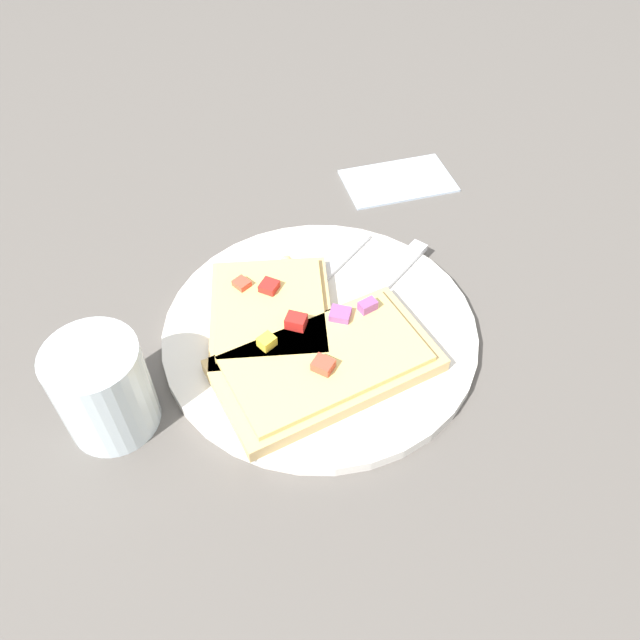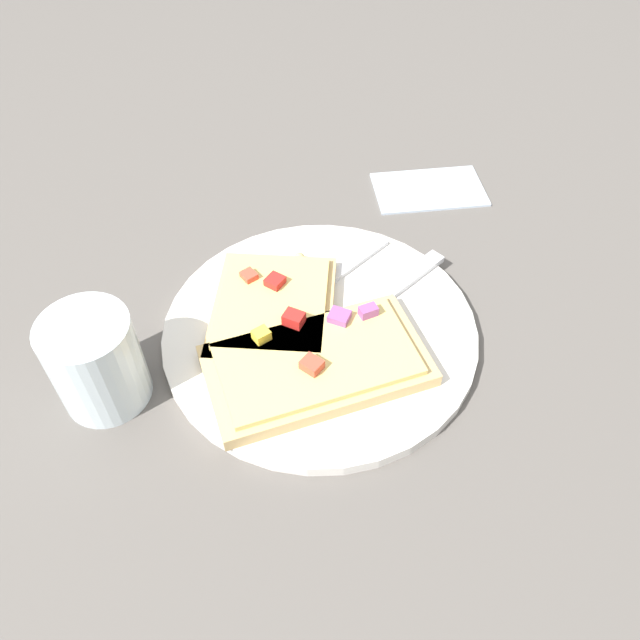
% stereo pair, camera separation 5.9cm
% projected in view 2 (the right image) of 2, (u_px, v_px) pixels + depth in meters
% --- Properties ---
extents(ground_plane, '(4.00, 4.00, 0.00)m').
position_uv_depth(ground_plane, '(320.00, 335.00, 0.60)').
color(ground_plane, '#56514C').
extents(plate, '(0.30, 0.30, 0.01)m').
position_uv_depth(plate, '(320.00, 331.00, 0.60)').
color(plate, silver).
rests_on(plate, ground).
extents(fork, '(0.18, 0.15, 0.01)m').
position_uv_depth(fork, '(304.00, 298.00, 0.61)').
color(fork, silver).
rests_on(fork, plate).
extents(knife, '(0.18, 0.14, 0.01)m').
position_uv_depth(knife, '(382.00, 298.00, 0.61)').
color(knife, silver).
rests_on(knife, plate).
extents(pizza_slice_main, '(0.21, 0.14, 0.03)m').
position_uv_depth(pizza_slice_main, '(317.00, 364.00, 0.55)').
color(pizza_slice_main, tan).
rests_on(pizza_slice_main, plate).
extents(pizza_slice_corner, '(0.14, 0.16, 0.03)m').
position_uv_depth(pizza_slice_corner, '(273.00, 307.00, 0.60)').
color(pizza_slice_corner, tan).
rests_on(pizza_slice_corner, plate).
extents(crumb_scatter, '(0.07, 0.12, 0.01)m').
position_uv_depth(crumb_scatter, '(330.00, 287.00, 0.62)').
color(crumb_scatter, tan).
rests_on(crumb_scatter, plate).
extents(drinking_glass, '(0.08, 0.08, 0.09)m').
position_uv_depth(drinking_glass, '(96.00, 362.00, 0.52)').
color(drinking_glass, silver).
rests_on(drinking_glass, ground).
extents(napkin, '(0.13, 0.08, 0.01)m').
position_uv_depth(napkin, '(429.00, 188.00, 0.75)').
color(napkin, silver).
rests_on(napkin, ground).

